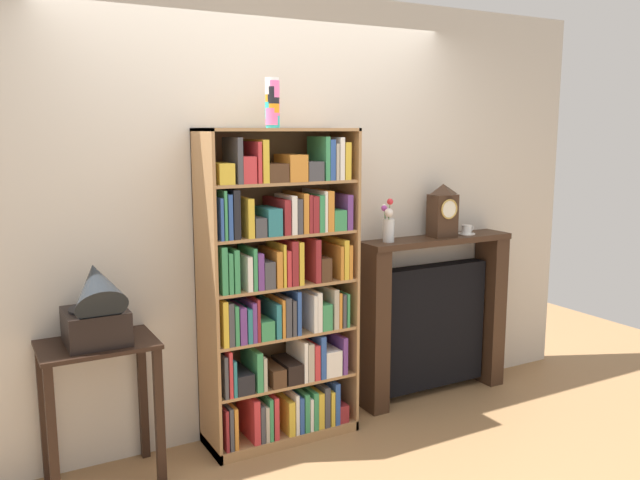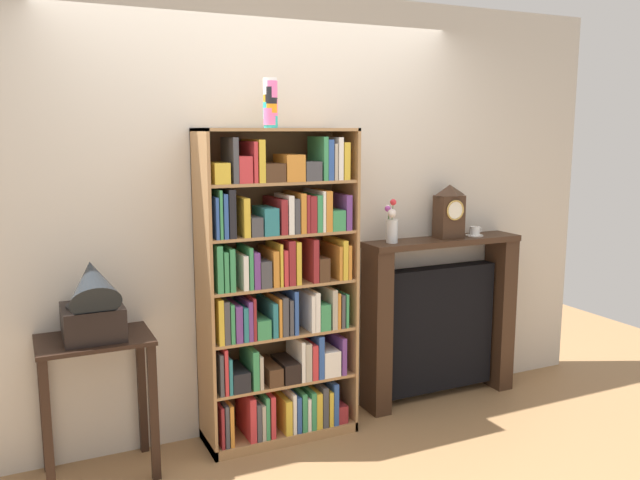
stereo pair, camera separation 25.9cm
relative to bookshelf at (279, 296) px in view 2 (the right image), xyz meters
The scene contains 10 objects.
ground_plane 0.89m from the bookshelf, 88.77° to the right, with size 7.78×6.40×0.02m, color #997047.
wall_back 0.51m from the bookshelf, 69.53° to the left, with size 4.78×0.08×2.66m, color beige.
bookshelf is the anchor object (origin of this frame).
cup_stack 1.12m from the bookshelf, 147.57° to the right, with size 0.08×0.08×0.27m.
side_table_left 1.10m from the bookshelf, behind, with size 0.59×0.41×0.77m.
gramophone 1.06m from the bookshelf, behind, with size 0.30×0.44×0.51m.
fireplace_mantel 1.27m from the bookshelf, ahead, with size 1.14×0.25×1.13m.
mantel_clock 1.33m from the bookshelf, ahead, with size 0.18×0.14×0.36m.
flower_vase 0.89m from the bookshelf, ahead, with size 0.09×0.11×0.29m.
teacup_with_saucer 1.51m from the bookshelf, ahead, with size 0.12×0.12×0.06m.
Camera 2 is at (-1.39, -3.47, 1.86)m, focal length 36.76 mm.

